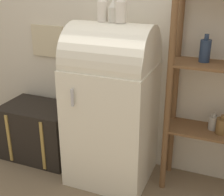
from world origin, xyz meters
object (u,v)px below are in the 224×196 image
at_px(vase_left, 102,7).
at_px(vase_right, 121,8).
at_px(suitcase_trunk, 40,131).
at_px(refrigerator, 112,103).
at_px(vase_center, 113,12).

distance_m(vase_left, vase_right, 0.16).
xyz_separation_m(suitcase_trunk, vase_left, (0.72, -0.02, 1.25)).
xyz_separation_m(suitcase_trunk, vase_right, (0.88, -0.04, 1.25)).
xyz_separation_m(refrigerator, vase_center, (0.01, 0.01, 0.76)).
xyz_separation_m(refrigerator, vase_left, (-0.08, 0.01, 0.79)).
bearing_deg(vase_center, suitcase_trunk, 177.89).
bearing_deg(suitcase_trunk, vase_right, -2.76).
height_order(vase_left, vase_right, vase_right).
bearing_deg(vase_right, refrigerator, 177.08).
bearing_deg(vase_right, vase_center, 169.56).
bearing_deg(vase_left, vase_right, -6.21).
height_order(refrigerator, vase_left, vase_left).
relative_size(vase_left, vase_center, 1.36).
distance_m(refrigerator, vase_center, 0.76).
relative_size(vase_left, vase_right, 0.97).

